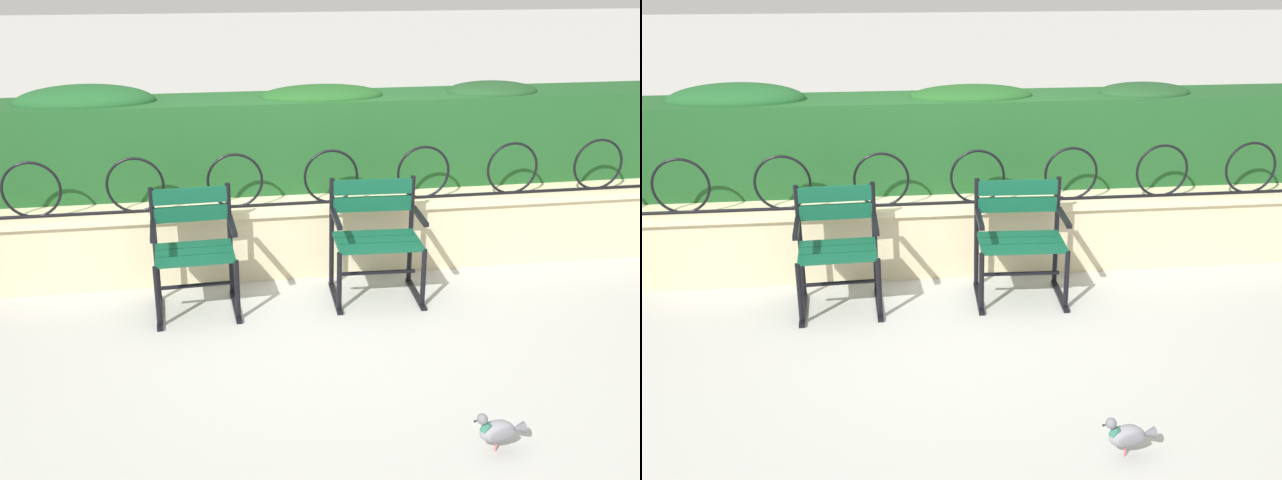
% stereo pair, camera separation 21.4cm
% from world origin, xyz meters
% --- Properties ---
extents(ground_plane, '(60.00, 60.00, 0.00)m').
position_xyz_m(ground_plane, '(0.00, 0.00, 0.00)').
color(ground_plane, '#ADADA8').
extents(stone_wall, '(6.82, 0.41, 0.57)m').
position_xyz_m(stone_wall, '(0.00, 0.91, 0.29)').
color(stone_wall, beige).
rests_on(stone_wall, ground).
extents(iron_arch_fence, '(6.29, 0.02, 0.42)m').
position_xyz_m(iron_arch_fence, '(-0.14, 0.83, 0.76)').
color(iron_arch_fence, black).
rests_on(iron_arch_fence, stone_wall).
extents(hedge_row, '(6.68, 0.61, 0.86)m').
position_xyz_m(hedge_row, '(-0.04, 1.39, 0.97)').
color(hedge_row, '#1E5123').
rests_on(hedge_row, stone_wall).
extents(park_chair_left, '(0.59, 0.54, 0.85)m').
position_xyz_m(park_chair_left, '(-0.84, 0.37, 0.46)').
color(park_chair_left, '#0F4C33').
rests_on(park_chair_left, ground).
extents(park_chair_right, '(0.66, 0.55, 0.85)m').
position_xyz_m(park_chair_right, '(0.45, 0.39, 0.46)').
color(park_chair_right, '#0F4C33').
rests_on(park_chair_right, ground).
extents(pigeon_near_chairs, '(0.29, 0.12, 0.22)m').
position_xyz_m(pigeon_near_chairs, '(0.64, -1.53, 0.11)').
color(pigeon_near_chairs, gray).
rests_on(pigeon_near_chairs, ground).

